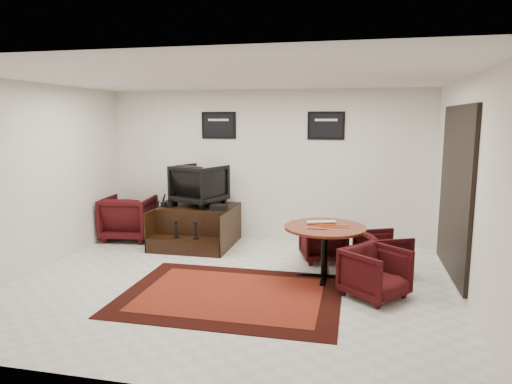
# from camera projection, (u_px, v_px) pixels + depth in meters

# --- Properties ---
(ground) EXTENTS (6.00, 6.00, 0.00)m
(ground) POSITION_uv_depth(u_px,v_px,m) (230.00, 284.00, 6.32)
(ground) COLOR beige
(ground) RESTS_ON ground
(room_shell) EXTENTS (6.02, 5.02, 2.81)m
(room_shell) POSITION_uv_depth(u_px,v_px,m) (261.00, 156.00, 6.07)
(room_shell) COLOR silver
(room_shell) RESTS_ON ground
(area_rug) EXTENTS (2.82, 2.11, 0.01)m
(area_rug) POSITION_uv_depth(u_px,v_px,m) (231.00, 295.00, 5.93)
(area_rug) COLOR black
(area_rug) RESTS_ON ground
(shine_podium) EXTENTS (1.35, 1.39, 0.69)m
(shine_podium) POSITION_uv_depth(u_px,v_px,m) (198.00, 226.00, 8.35)
(shine_podium) COLOR black
(shine_podium) RESTS_ON ground
(shine_chair) EXTENTS (1.03, 0.99, 0.84)m
(shine_chair) POSITION_uv_depth(u_px,v_px,m) (200.00, 183.00, 8.36)
(shine_chair) COLOR black
(shine_chair) RESTS_ON shine_podium
(shoes_pair) EXTENTS (0.24, 0.27, 0.09)m
(shoes_pair) POSITION_uv_depth(u_px,v_px,m) (169.00, 204.00, 8.30)
(shoes_pair) COLOR black
(shoes_pair) RESTS_ON shine_podium
(polish_kit) EXTENTS (0.29, 0.21, 0.10)m
(polish_kit) POSITION_uv_depth(u_px,v_px,m) (219.00, 207.00, 7.95)
(polish_kit) COLOR black
(polish_kit) RESTS_ON shine_podium
(umbrella_black) EXTENTS (0.31, 0.11, 0.82)m
(umbrella_black) POSITION_uv_depth(u_px,v_px,m) (153.00, 221.00, 8.39)
(umbrella_black) COLOR black
(umbrella_black) RESTS_ON ground
(umbrella_hooked) EXTENTS (0.35, 0.13, 0.94)m
(umbrella_hooked) POSITION_uv_depth(u_px,v_px,m) (159.00, 217.00, 8.48)
(umbrella_hooked) COLOR black
(umbrella_hooked) RESTS_ON ground
(armchair_side) EXTENTS (0.98, 0.93, 0.91)m
(armchair_side) POSITION_uv_depth(u_px,v_px,m) (129.00, 216.00, 8.66)
(armchair_side) COLOR black
(armchair_side) RESTS_ON ground
(meeting_table) EXTENTS (1.16, 1.16, 0.76)m
(meeting_table) POSITION_uv_depth(u_px,v_px,m) (325.00, 233.00, 6.49)
(meeting_table) COLOR #4D100B
(meeting_table) RESTS_ON ground
(table_chair_back) EXTENTS (0.83, 0.80, 0.69)m
(table_chair_back) POSITION_uv_depth(u_px,v_px,m) (323.00, 239.00, 7.36)
(table_chair_back) COLOR black
(table_chair_back) RESTS_ON ground
(table_chair_window) EXTENTS (0.83, 0.86, 0.68)m
(table_chair_window) POSITION_uv_depth(u_px,v_px,m) (383.00, 251.00, 6.74)
(table_chair_window) COLOR black
(table_chair_window) RESTS_ON ground
(table_chair_corner) EXTENTS (0.94, 0.95, 0.71)m
(table_chair_corner) POSITION_uv_depth(u_px,v_px,m) (375.00, 270.00, 5.81)
(table_chair_corner) COLOR black
(table_chair_corner) RESTS_ON ground
(paper_roll) EXTENTS (0.41, 0.18, 0.05)m
(paper_roll) POSITION_uv_depth(u_px,v_px,m) (321.00, 222.00, 6.62)
(paper_roll) COLOR silver
(paper_roll) RESTS_ON meeting_table
(table_clutter) EXTENTS (0.57, 0.33, 0.01)m
(table_clutter) POSITION_uv_depth(u_px,v_px,m) (331.00, 227.00, 6.44)
(table_clutter) COLOR #E6580C
(table_clutter) RESTS_ON meeting_table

